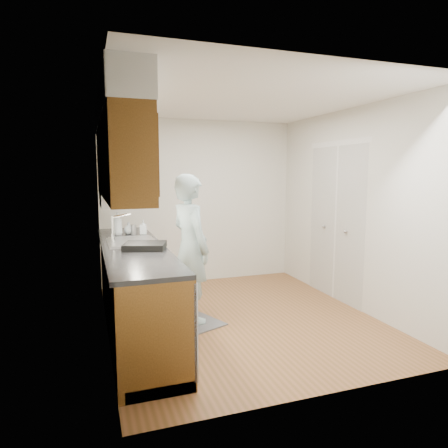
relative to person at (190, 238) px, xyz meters
The scene contains 15 objects.
floor 1.12m from the person, 10.20° to the right, with size 3.50×3.50×0.00m, color brown.
ceiling 1.64m from the person, 10.20° to the right, with size 3.50×3.50×0.00m, color white.
wall_left 0.98m from the person, behind, with size 0.02×3.50×2.50m, color silver.
wall_right 2.09m from the person, ahead, with size 0.02×3.50×2.50m, color silver.
wall_back 1.77m from the person, 71.03° to the left, with size 3.00×0.02×2.50m, color silver.
counter 0.80m from the person, behind, with size 0.64×2.80×1.30m.
upper_cabinets 1.25m from the person, behind, with size 0.47×2.80×1.21m.
closet_door 2.06m from the person, ahead, with size 0.02×1.22×2.05m, color silver.
floor_mat 0.96m from the person, ahead, with size 0.46×0.78×0.01m, color slate.
person is the anchor object (origin of this frame).
soap_bottle_a 1.02m from the person, 136.73° to the left, with size 0.11×0.11×0.28m, color silver.
soap_bottle_b 0.79m from the person, 123.35° to the left, with size 0.08×0.08×0.18m, color silver.
soap_bottle_c 0.95m from the person, 129.82° to the left, with size 0.12×0.12×0.15m, color silver.
steel_can 0.86m from the person, 130.27° to the left, with size 0.07×0.07×0.13m, color #A5A5AA.
dish_rack 0.65m from the person, 148.45° to the right, with size 0.40×0.34×0.06m, color black.
Camera 1 is at (-1.65, -4.22, 1.70)m, focal length 32.00 mm.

